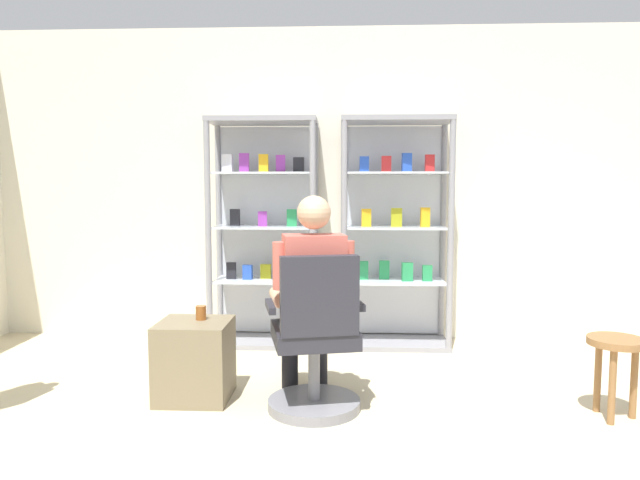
{
  "coord_description": "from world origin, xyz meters",
  "views": [
    {
      "loc": [
        0.16,
        -2.15,
        1.35
      ],
      "look_at": [
        -0.02,
        1.55,
        1.0
      ],
      "focal_mm": 32.7,
      "sensor_mm": 36.0,
      "label": 1
    }
  ],
  "objects_px": {
    "wooden_stool": "(616,355)",
    "tea_glass": "(201,313)",
    "office_chair": "(315,348)",
    "storage_crate": "(195,360)",
    "seated_shopkeeper": "(311,290)",
    "display_cabinet_right": "(395,231)",
    "display_cabinet_left": "(265,231)"
  },
  "relations": [
    {
      "from": "wooden_stool",
      "to": "tea_glass",
      "type": "bearing_deg",
      "value": 174.24
    },
    {
      "from": "office_chair",
      "to": "tea_glass",
      "type": "distance_m",
      "value": 0.8
    },
    {
      "from": "office_chair",
      "to": "tea_glass",
      "type": "xyz_separation_m",
      "value": [
        -0.75,
        0.26,
        0.15
      ]
    },
    {
      "from": "wooden_stool",
      "to": "storage_crate",
      "type": "bearing_deg",
      "value": 175.54
    },
    {
      "from": "office_chair",
      "to": "tea_glass",
      "type": "relative_size",
      "value": 10.72
    },
    {
      "from": "seated_shopkeeper",
      "to": "wooden_stool",
      "type": "xyz_separation_m",
      "value": [
        1.77,
        -0.15,
        -0.34
      ]
    },
    {
      "from": "office_chair",
      "to": "storage_crate",
      "type": "distance_m",
      "value": 0.82
    },
    {
      "from": "display_cabinet_right",
      "to": "office_chair",
      "type": "height_order",
      "value": "display_cabinet_right"
    },
    {
      "from": "office_chair",
      "to": "storage_crate",
      "type": "relative_size",
      "value": 1.94
    },
    {
      "from": "display_cabinet_right",
      "to": "seated_shopkeeper",
      "type": "bearing_deg",
      "value": -113.75
    },
    {
      "from": "display_cabinet_left",
      "to": "tea_glass",
      "type": "height_order",
      "value": "display_cabinet_left"
    },
    {
      "from": "display_cabinet_left",
      "to": "seated_shopkeeper",
      "type": "relative_size",
      "value": 1.47
    },
    {
      "from": "display_cabinet_left",
      "to": "office_chair",
      "type": "height_order",
      "value": "display_cabinet_left"
    },
    {
      "from": "display_cabinet_left",
      "to": "seated_shopkeeper",
      "type": "height_order",
      "value": "display_cabinet_left"
    },
    {
      "from": "display_cabinet_left",
      "to": "seated_shopkeeper",
      "type": "xyz_separation_m",
      "value": [
        0.48,
        -1.4,
        -0.25
      ]
    },
    {
      "from": "display_cabinet_right",
      "to": "seated_shopkeeper",
      "type": "xyz_separation_m",
      "value": [
        -0.62,
        -1.4,
        -0.25
      ]
    },
    {
      "from": "display_cabinet_right",
      "to": "office_chair",
      "type": "xyz_separation_m",
      "value": [
        -0.58,
        -1.56,
        -0.57
      ]
    },
    {
      "from": "storage_crate",
      "to": "wooden_stool",
      "type": "height_order",
      "value": "storage_crate"
    },
    {
      "from": "display_cabinet_right",
      "to": "tea_glass",
      "type": "distance_m",
      "value": 1.91
    },
    {
      "from": "office_chair",
      "to": "wooden_stool",
      "type": "bearing_deg",
      "value": 0.16
    },
    {
      "from": "tea_glass",
      "to": "display_cabinet_left",
      "type": "bearing_deg",
      "value": 80.13
    },
    {
      "from": "seated_shopkeeper",
      "to": "wooden_stool",
      "type": "bearing_deg",
      "value": -5.0
    },
    {
      "from": "display_cabinet_right",
      "to": "storage_crate",
      "type": "bearing_deg",
      "value": -134.93
    },
    {
      "from": "tea_glass",
      "to": "display_cabinet_right",
      "type": "bearing_deg",
      "value": 44.55
    },
    {
      "from": "storage_crate",
      "to": "wooden_stool",
      "type": "relative_size",
      "value": 1.04
    },
    {
      "from": "office_chair",
      "to": "storage_crate",
      "type": "xyz_separation_m",
      "value": [
        -0.78,
        0.2,
        -0.15
      ]
    },
    {
      "from": "display_cabinet_right",
      "to": "storage_crate",
      "type": "xyz_separation_m",
      "value": [
        -1.36,
        -1.36,
        -0.71
      ]
    },
    {
      "from": "display_cabinet_right",
      "to": "wooden_stool",
      "type": "relative_size",
      "value": 4.01
    },
    {
      "from": "display_cabinet_left",
      "to": "tea_glass",
      "type": "relative_size",
      "value": 21.22
    },
    {
      "from": "office_chair",
      "to": "wooden_stool",
      "type": "height_order",
      "value": "office_chair"
    },
    {
      "from": "display_cabinet_right",
      "to": "wooden_stool",
      "type": "bearing_deg",
      "value": -53.48
    },
    {
      "from": "tea_glass",
      "to": "storage_crate",
      "type": "bearing_deg",
      "value": -119.59
    }
  ]
}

